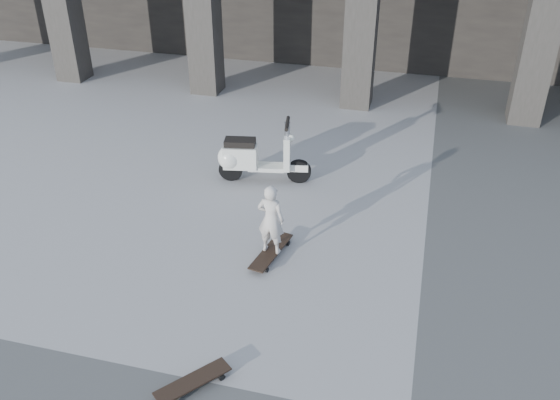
% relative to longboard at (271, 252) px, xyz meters
% --- Properties ---
extents(longboard, '(0.41, 1.03, 0.10)m').
position_rel_longboard_xyz_m(longboard, '(0.00, 0.00, 0.00)').
color(longboard, black).
rests_on(longboard, ground).
extents(skateboard_spare, '(0.71, 0.81, 0.10)m').
position_rel_longboard_xyz_m(skateboard_spare, '(-0.18, -2.52, -0.00)').
color(skateboard_spare, black).
rests_on(skateboard_spare, ground).
extents(child, '(0.40, 0.28, 1.05)m').
position_rel_longboard_xyz_m(child, '(0.00, 0.00, 0.55)').
color(child, beige).
rests_on(child, longboard).
extents(scooter, '(1.60, 0.66, 1.13)m').
position_rel_longboard_xyz_m(scooter, '(-0.97, 2.08, 0.37)').
color(scooter, black).
rests_on(scooter, ground).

